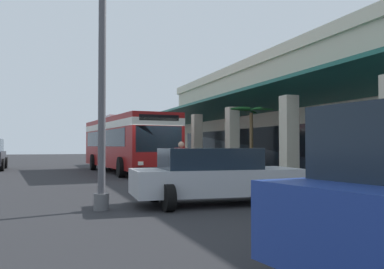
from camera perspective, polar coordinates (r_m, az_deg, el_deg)
The scene contains 8 objects.
ground at distance 22.64m, azimuth 15.09°, elevation -5.39°, with size 120.00×120.00×0.00m, color #262628.
curb_strip at distance 22.70m, azimuth 0.65°, elevation -5.28°, with size 36.48×0.50×0.12m, color #9E998E.
plaza_building at distance 27.59m, azimuth 19.75°, elevation 2.51°, with size 30.70×14.99×6.89m.
transit_bus at distance 24.23m, azimuth -9.08°, elevation -0.79°, with size 11.39×3.53×3.34m.
parked_sedan_silver at distance 10.99m, azimuth 3.09°, elevation -5.66°, with size 2.63×4.51×1.47m.
pedestrian at distance 15.30m, azimuth -1.49°, elevation -3.75°, with size 0.65×0.44×1.69m.
potted_palm at distance 19.13m, azimuth 8.17°, elevation -3.64°, with size 1.89×2.14×3.37m.
lot_light_pole at distance 10.49m, azimuth -12.24°, elevation 14.02°, with size 0.60×0.60×8.14m.
Camera 1 is at (18.55, -4.88, 1.54)m, focal length 38.73 mm.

